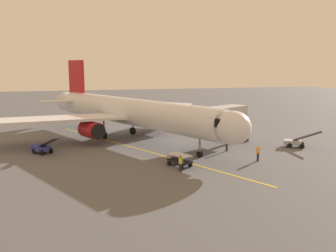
{
  "coord_description": "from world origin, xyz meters",
  "views": [
    {
      "loc": [
        7.99,
        49.17,
        10.56
      ],
      "look_at": [
        -3.14,
        6.2,
        3.0
      ],
      "focal_mm": 37.93,
      "sensor_mm": 36.0,
      "label": 1
    }
  ],
  "objects_px": {
    "jet_bridge": "(214,118)",
    "baggage_cart_starboard_side": "(180,160)",
    "belt_loader_portside": "(295,142)",
    "baggage_cart_rear_apron": "(222,125)",
    "belt_loader_near_nose": "(42,148)",
    "airplane": "(129,112)",
    "ground_crew_wing_walker": "(258,153)",
    "ground_crew_loader": "(227,144)",
    "ground_crew_marshaller": "(180,163)"
  },
  "relations": [
    {
      "from": "jet_bridge",
      "to": "baggage_cart_starboard_side",
      "type": "bearing_deg",
      "value": 48.31
    },
    {
      "from": "jet_bridge",
      "to": "belt_loader_portside",
      "type": "distance_m",
      "value": 11.13
    },
    {
      "from": "baggage_cart_starboard_side",
      "to": "baggage_cart_rear_apron",
      "type": "distance_m",
      "value": 24.05
    },
    {
      "from": "belt_loader_near_nose",
      "to": "belt_loader_portside",
      "type": "relative_size",
      "value": 0.96
    },
    {
      "from": "airplane",
      "to": "ground_crew_wing_walker",
      "type": "height_order",
      "value": "airplane"
    },
    {
      "from": "ground_crew_wing_walker",
      "to": "baggage_cart_starboard_side",
      "type": "distance_m",
      "value": 9.07
    },
    {
      "from": "ground_crew_wing_walker",
      "to": "belt_loader_portside",
      "type": "relative_size",
      "value": 0.38
    },
    {
      "from": "baggage_cart_starboard_side",
      "to": "baggage_cart_rear_apron",
      "type": "height_order",
      "value": "same"
    },
    {
      "from": "baggage_cart_starboard_side",
      "to": "baggage_cart_rear_apron",
      "type": "xyz_separation_m",
      "value": [
        -13.34,
        -20.01,
        0.0
      ]
    },
    {
      "from": "airplane",
      "to": "jet_bridge",
      "type": "xyz_separation_m",
      "value": [
        -10.02,
        7.46,
        -0.24
      ]
    },
    {
      "from": "airplane",
      "to": "belt_loader_near_nose",
      "type": "height_order",
      "value": "airplane"
    },
    {
      "from": "airplane",
      "to": "baggage_cart_starboard_side",
      "type": "relative_size",
      "value": 12.59
    },
    {
      "from": "ground_crew_loader",
      "to": "ground_crew_marshaller",
      "type": "bearing_deg",
      "value": 40.92
    },
    {
      "from": "jet_bridge",
      "to": "ground_crew_loader",
      "type": "distance_m",
      "value": 4.07
    },
    {
      "from": "ground_crew_wing_walker",
      "to": "ground_crew_marshaller",
      "type": "bearing_deg",
      "value": 10.73
    },
    {
      "from": "airplane",
      "to": "ground_crew_loader",
      "type": "relative_size",
      "value": 21.74
    },
    {
      "from": "ground_crew_marshaller",
      "to": "baggage_cart_rear_apron",
      "type": "distance_m",
      "value": 26.09
    },
    {
      "from": "jet_bridge",
      "to": "ground_crew_loader",
      "type": "height_order",
      "value": "jet_bridge"
    },
    {
      "from": "airplane",
      "to": "belt_loader_portside",
      "type": "distance_m",
      "value": 23.07
    },
    {
      "from": "airplane",
      "to": "jet_bridge",
      "type": "height_order",
      "value": "airplane"
    },
    {
      "from": "belt_loader_near_nose",
      "to": "belt_loader_portside",
      "type": "xyz_separation_m",
      "value": [
        -31.87,
        4.8,
        0.0
      ]
    },
    {
      "from": "airplane",
      "to": "baggage_cart_rear_apron",
      "type": "bearing_deg",
      "value": -163.8
    },
    {
      "from": "ground_crew_marshaller",
      "to": "ground_crew_loader",
      "type": "relative_size",
      "value": 1.0
    },
    {
      "from": "ground_crew_loader",
      "to": "baggage_cart_rear_apron",
      "type": "bearing_deg",
      "value": -110.89
    },
    {
      "from": "airplane",
      "to": "ground_crew_marshaller",
      "type": "bearing_deg",
      "value": 98.43
    },
    {
      "from": "jet_bridge",
      "to": "airplane",
      "type": "bearing_deg",
      "value": -36.69
    },
    {
      "from": "airplane",
      "to": "ground_crew_loader",
      "type": "xyz_separation_m",
      "value": [
        -10.71,
        10.26,
        -3.12
      ]
    },
    {
      "from": "belt_loader_portside",
      "to": "baggage_cart_starboard_side",
      "type": "relative_size",
      "value": 1.52
    },
    {
      "from": "jet_bridge",
      "to": "belt_loader_portside",
      "type": "relative_size",
      "value": 2.44
    },
    {
      "from": "jet_bridge",
      "to": "ground_crew_wing_walker",
      "type": "xyz_separation_m",
      "value": [
        -2.15,
        8.03,
        -2.88
      ]
    },
    {
      "from": "ground_crew_wing_walker",
      "to": "belt_loader_portside",
      "type": "bearing_deg",
      "value": -148.25
    },
    {
      "from": "ground_crew_marshaller",
      "to": "belt_loader_portside",
      "type": "relative_size",
      "value": 0.38
    },
    {
      "from": "jet_bridge",
      "to": "ground_crew_wing_walker",
      "type": "distance_m",
      "value": 8.8
    },
    {
      "from": "airplane",
      "to": "baggage_cart_rear_apron",
      "type": "height_order",
      "value": "airplane"
    },
    {
      "from": "ground_crew_marshaller",
      "to": "baggage_cart_rear_apron",
      "type": "bearing_deg",
      "value": -122.14
    },
    {
      "from": "jet_bridge",
      "to": "baggage_cart_starboard_side",
      "type": "xyz_separation_m",
      "value": [
        6.92,
        7.77,
        -3.11
      ]
    },
    {
      "from": "ground_crew_wing_walker",
      "to": "belt_loader_near_nose",
      "type": "height_order",
      "value": "belt_loader_near_nose"
    },
    {
      "from": "jet_bridge",
      "to": "belt_loader_near_nose",
      "type": "height_order",
      "value": "jet_bridge"
    },
    {
      "from": "ground_crew_marshaller",
      "to": "ground_crew_wing_walker",
      "type": "distance_m",
      "value": 9.77
    },
    {
      "from": "ground_crew_loader",
      "to": "belt_loader_near_nose",
      "type": "relative_size",
      "value": 0.4
    },
    {
      "from": "belt_loader_near_nose",
      "to": "baggage_cart_starboard_side",
      "type": "bearing_deg",
      "value": 146.9
    },
    {
      "from": "ground_crew_marshaller",
      "to": "ground_crew_wing_walker",
      "type": "height_order",
      "value": "same"
    },
    {
      "from": "jet_bridge",
      "to": "ground_crew_marshaller",
      "type": "bearing_deg",
      "value": 52.89
    },
    {
      "from": "airplane",
      "to": "ground_crew_wing_walker",
      "type": "xyz_separation_m",
      "value": [
        -12.16,
        15.5,
        -3.12
      ]
    },
    {
      "from": "jet_bridge",
      "to": "ground_crew_marshaller",
      "type": "distance_m",
      "value": 12.68
    },
    {
      "from": "ground_crew_wing_walker",
      "to": "belt_loader_near_nose",
      "type": "bearing_deg",
      "value": -22.5
    },
    {
      "from": "belt_loader_portside",
      "to": "ground_crew_wing_walker",
      "type": "bearing_deg",
      "value": 31.75
    },
    {
      "from": "ground_crew_loader",
      "to": "baggage_cart_rear_apron",
      "type": "distance_m",
      "value": 16.1
    },
    {
      "from": "ground_crew_wing_walker",
      "to": "baggage_cart_rear_apron",
      "type": "bearing_deg",
      "value": -101.92
    },
    {
      "from": "belt_loader_near_nose",
      "to": "baggage_cart_starboard_side",
      "type": "height_order",
      "value": "belt_loader_near_nose"
    }
  ]
}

